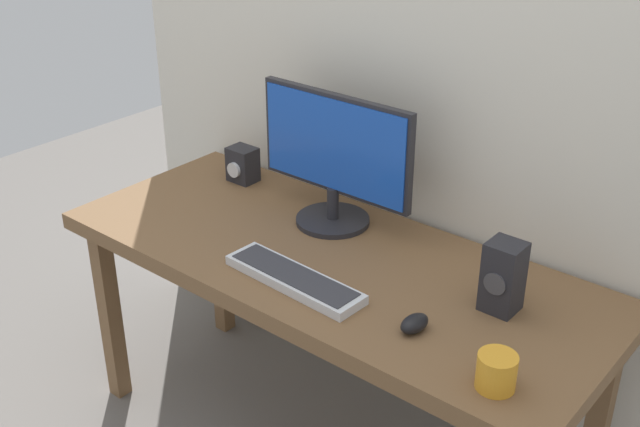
# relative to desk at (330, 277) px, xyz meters

# --- Properties ---
(desk) EXTENTS (1.61, 0.66, 0.71)m
(desk) POSITION_rel_desk_xyz_m (0.00, 0.00, 0.00)
(desk) COLOR brown
(desk) RESTS_ON ground_plane
(monitor) EXTENTS (0.53, 0.22, 0.40)m
(monitor) POSITION_rel_desk_xyz_m (-0.12, 0.17, 0.28)
(monitor) COLOR #232328
(monitor) RESTS_ON desk
(keyboard_primary) EXTENTS (0.42, 0.13, 0.03)m
(keyboard_primary) POSITION_rel_desk_xyz_m (0.02, -0.18, 0.09)
(keyboard_primary) COLOR silver
(keyboard_primary) RESTS_ON desk
(mouse) EXTENTS (0.06, 0.09, 0.04)m
(mouse) POSITION_rel_desk_xyz_m (0.38, -0.15, 0.09)
(mouse) COLOR black
(mouse) RESTS_ON desk
(speaker_right) EXTENTS (0.09, 0.09, 0.19)m
(speaker_right) POSITION_rel_desk_xyz_m (0.50, 0.06, 0.16)
(speaker_right) COLOR #232328
(speaker_right) RESTS_ON desk
(audio_controller) EXTENTS (0.09, 0.09, 0.12)m
(audio_controller) POSITION_rel_desk_xyz_m (-0.54, 0.21, 0.13)
(audio_controller) COLOR #232328
(audio_controller) RESTS_ON desk
(coffee_mug) EXTENTS (0.09, 0.09, 0.08)m
(coffee_mug) POSITION_rel_desk_xyz_m (0.63, -0.22, 0.11)
(coffee_mug) COLOR orange
(coffee_mug) RESTS_ON desk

